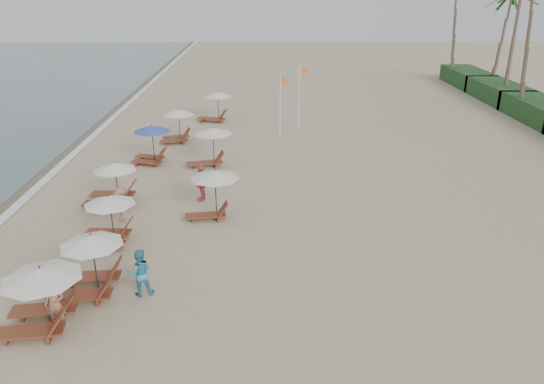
{
  "coord_description": "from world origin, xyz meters",
  "views": [
    {
      "loc": [
        0.56,
        -16.36,
        9.9
      ],
      "look_at": [
        1.0,
        4.73,
        1.3
      ],
      "focal_mm": 33.93,
      "sensor_mm": 36.0,
      "label": 1
    }
  ],
  "objects_px": {
    "lounger_station_5": "(176,125)",
    "lounger_station_0": "(38,298)",
    "inland_station_0": "(211,189)",
    "beachgoer_mid_a": "(140,272)",
    "lounger_station_2": "(106,220)",
    "inland_station_1": "(209,144)",
    "lounger_station_1": "(87,267)",
    "beachgoer_near": "(55,304)",
    "beachgoer_far_a": "(202,183)",
    "beachgoer_mid_b": "(121,204)",
    "flag_pole_near": "(281,102)",
    "lounger_station_3": "(111,186)",
    "lounger_station_4": "(150,143)",
    "inland_station_2": "(214,105)"
  },
  "relations": [
    {
      "from": "inland_station_1",
      "to": "flag_pole_near",
      "type": "distance_m",
      "value": 7.86
    },
    {
      "from": "inland_station_0",
      "to": "beachgoer_far_a",
      "type": "xyz_separation_m",
      "value": [
        -0.67,
        2.06,
        -0.52
      ]
    },
    {
      "from": "lounger_station_1",
      "to": "lounger_station_5",
      "type": "distance_m",
      "value": 18.11
    },
    {
      "from": "lounger_station_3",
      "to": "lounger_station_2",
      "type": "bearing_deg",
      "value": -77.04
    },
    {
      "from": "lounger_station_0",
      "to": "beachgoer_mid_a",
      "type": "distance_m",
      "value": 3.22
    },
    {
      "from": "lounger_station_0",
      "to": "lounger_station_5",
      "type": "distance_m",
      "value": 20.08
    },
    {
      "from": "lounger_station_1",
      "to": "lounger_station_2",
      "type": "xyz_separation_m",
      "value": [
        -0.34,
        3.62,
        0.03
      ]
    },
    {
      "from": "lounger_station_3",
      "to": "beachgoer_far_a",
      "type": "xyz_separation_m",
      "value": [
        4.29,
        0.37,
        -0.01
      ]
    },
    {
      "from": "inland_station_2",
      "to": "beachgoer_far_a",
      "type": "relative_size",
      "value": 1.57
    },
    {
      "from": "inland_station_0",
      "to": "beachgoer_mid_a",
      "type": "distance_m",
      "value": 6.44
    },
    {
      "from": "lounger_station_2",
      "to": "lounger_station_5",
      "type": "xyz_separation_m",
      "value": [
        0.63,
        14.49,
        0.11
      ]
    },
    {
      "from": "inland_station_1",
      "to": "beachgoer_mid_b",
      "type": "relative_size",
      "value": 1.69
    },
    {
      "from": "lounger_station_0",
      "to": "inland_station_1",
      "type": "height_order",
      "value": "inland_station_1"
    },
    {
      "from": "lounger_station_1",
      "to": "inland_station_0",
      "type": "distance_m",
      "value": 7.03
    },
    {
      "from": "beachgoer_far_a",
      "to": "lounger_station_4",
      "type": "bearing_deg",
      "value": -129.94
    },
    {
      "from": "inland_station_1",
      "to": "beachgoer_mid_b",
      "type": "height_order",
      "value": "inland_station_1"
    },
    {
      "from": "inland_station_0",
      "to": "flag_pole_near",
      "type": "bearing_deg",
      "value": 75.33
    },
    {
      "from": "lounger_station_1",
      "to": "beachgoer_near",
      "type": "height_order",
      "value": "lounger_station_1"
    },
    {
      "from": "lounger_station_2",
      "to": "inland_station_1",
      "type": "height_order",
      "value": "inland_station_1"
    },
    {
      "from": "lounger_station_1",
      "to": "beachgoer_mid_a",
      "type": "xyz_separation_m",
      "value": [
        1.8,
        -0.16,
        -0.15
      ]
    },
    {
      "from": "inland_station_0",
      "to": "beachgoer_mid_b",
      "type": "distance_m",
      "value": 4.04
    },
    {
      "from": "inland_station_0",
      "to": "beachgoer_mid_a",
      "type": "xyz_separation_m",
      "value": [
        -1.89,
        -6.13,
        -0.59
      ]
    },
    {
      "from": "lounger_station_1",
      "to": "beachgoer_mid_b",
      "type": "xyz_separation_m",
      "value": [
        -0.29,
        5.7,
        -0.19
      ]
    },
    {
      "from": "lounger_station_0",
      "to": "lounger_station_3",
      "type": "bearing_deg",
      "value": 92.38
    },
    {
      "from": "lounger_station_0",
      "to": "lounger_station_2",
      "type": "relative_size",
      "value": 1.13
    },
    {
      "from": "lounger_station_3",
      "to": "lounger_station_1",
      "type": "bearing_deg",
      "value": -80.57
    },
    {
      "from": "lounger_station_0",
      "to": "lounger_station_4",
      "type": "distance_m",
      "value": 15.71
    },
    {
      "from": "lounger_station_2",
      "to": "beachgoer_near",
      "type": "xyz_separation_m",
      "value": [
        -0.04,
        -5.57,
        -0.17
      ]
    },
    {
      "from": "lounger_station_2",
      "to": "inland_station_0",
      "type": "distance_m",
      "value": 4.68
    },
    {
      "from": "lounger_station_1",
      "to": "lounger_station_4",
      "type": "bearing_deg",
      "value": 92.51
    },
    {
      "from": "beachgoer_mid_a",
      "to": "lounger_station_3",
      "type": "bearing_deg",
      "value": -81.21
    },
    {
      "from": "lounger_station_0",
      "to": "lounger_station_1",
      "type": "distance_m",
      "value": 2.13
    },
    {
      "from": "lounger_station_5",
      "to": "beachgoer_near",
      "type": "relative_size",
      "value": 1.39
    },
    {
      "from": "lounger_station_1",
      "to": "flag_pole_near",
      "type": "height_order",
      "value": "flag_pole_near"
    },
    {
      "from": "beachgoer_far_a",
      "to": "beachgoer_mid_a",
      "type": "bearing_deg",
      "value": 9.34
    },
    {
      "from": "inland_station_0",
      "to": "beachgoer_mid_a",
      "type": "relative_size",
      "value": 1.52
    },
    {
      "from": "lounger_station_2",
      "to": "flag_pole_near",
      "type": "distance_m",
      "value": 17.78
    },
    {
      "from": "inland_station_2",
      "to": "lounger_station_5",
      "type": "bearing_deg",
      "value": -110.97
    },
    {
      "from": "beachgoer_mid_b",
      "to": "lounger_station_0",
      "type": "bearing_deg",
      "value": 164.58
    },
    {
      "from": "beachgoer_near",
      "to": "inland_station_2",
      "type": "bearing_deg",
      "value": 88.14
    },
    {
      "from": "lounger_station_3",
      "to": "beachgoer_mid_a",
      "type": "xyz_separation_m",
      "value": [
        3.08,
        -7.83,
        -0.07
      ]
    },
    {
      "from": "inland_station_0",
      "to": "beachgoer_mid_b",
      "type": "xyz_separation_m",
      "value": [
        -3.98,
        -0.27,
        -0.62
      ]
    },
    {
      "from": "lounger_station_1",
      "to": "lounger_station_3",
      "type": "xyz_separation_m",
      "value": [
        -1.27,
        7.66,
        -0.09
      ]
    },
    {
      "from": "lounger_station_1",
      "to": "flag_pole_near",
      "type": "relative_size",
      "value": 0.61
    },
    {
      "from": "lounger_station_2",
      "to": "flag_pole_near",
      "type": "xyz_separation_m",
      "value": [
        7.61,
        16.01,
        1.31
      ]
    },
    {
      "from": "lounger_station_5",
      "to": "lounger_station_0",
      "type": "bearing_deg",
      "value": -93.31
    },
    {
      "from": "beachgoer_mid_a",
      "to": "flag_pole_near",
      "type": "xyz_separation_m",
      "value": [
        5.46,
        19.8,
        1.49
      ]
    },
    {
      "from": "lounger_station_2",
      "to": "flag_pole_near",
      "type": "bearing_deg",
      "value": 64.58
    },
    {
      "from": "lounger_station_5",
      "to": "flag_pole_near",
      "type": "distance_m",
      "value": 7.25
    },
    {
      "from": "lounger_station_2",
      "to": "beachgoer_near",
      "type": "height_order",
      "value": "lounger_station_2"
    }
  ]
}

